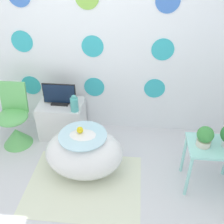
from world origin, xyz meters
name	(u,v)px	position (x,y,z in m)	size (l,w,h in m)	color
wall_back_dotted	(91,31)	(0.00, 1.62, 1.30)	(4.44, 0.05, 2.60)	white
rug	(84,184)	(0.05, 0.52, 0.00)	(1.19, 0.93, 0.01)	silver
bathtub	(84,153)	(0.03, 0.72, 0.27)	(0.83, 0.61, 0.53)	white
rubber_duck	(80,130)	(0.00, 0.73, 0.57)	(0.07, 0.07, 0.08)	yellow
chair	(15,126)	(-0.91, 1.12, 0.26)	(0.38, 0.38, 0.79)	#66C166
tv_cabinet	(62,119)	(-0.38, 1.37, 0.23)	(0.55, 0.42, 0.46)	silver
tv	(59,95)	(-0.38, 1.37, 0.58)	(0.41, 0.12, 0.27)	black
vase	(74,104)	(-0.17, 1.23, 0.55)	(0.09, 0.09, 0.20)	#51B2AD
side_table	(213,153)	(1.32, 0.66, 0.44)	(0.51, 0.38, 0.53)	#99E0D8
potted_plant_left	(205,136)	(1.21, 0.66, 0.64)	(0.16, 0.16, 0.21)	beige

